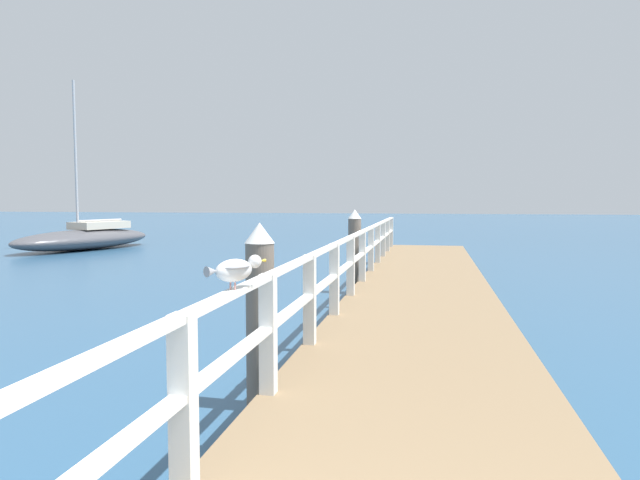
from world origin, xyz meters
TOP-DOWN VIEW (x-y plane):
  - pier_deck at (0.00, 9.35)m, footprint 2.38×18.71m
  - pier_railing at (-1.11, 9.35)m, footprint 0.12×17.23m
  - dock_piling_near at (-1.49, 4.93)m, footprint 0.29×0.29m
  - dock_piling_far at (-1.49, 11.88)m, footprint 0.29×0.29m
  - seagull_foreground at (-1.10, 3.15)m, footprint 0.30×0.42m
  - boat_2 at (-13.73, 20.42)m, footprint 3.78×6.83m

SIDE VIEW (x-z plane):
  - pier_deck at x=0.00m, z-range 0.00..0.52m
  - boat_2 at x=-13.73m, z-range -2.92..3.85m
  - dock_piling_near at x=-1.49m, z-range 0.01..1.85m
  - dock_piling_far at x=-1.49m, z-range 0.01..1.85m
  - pier_railing at x=-1.11m, z-range 0.64..1.59m
  - seagull_foreground at x=-1.10m, z-range 1.50..1.72m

